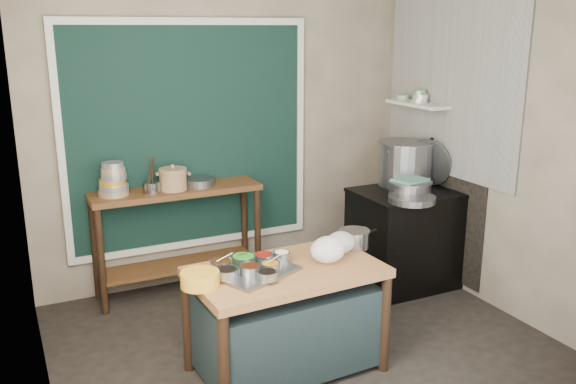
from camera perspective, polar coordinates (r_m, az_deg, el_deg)
name	(u,v)px	position (r m, az deg, el deg)	size (l,w,h in m)	color
floor	(301,343)	(4.71, 1.19, -13.91)	(3.50, 3.00, 0.02)	#292420
back_wall	(226,128)	(5.58, -5.85, 6.00)	(3.50, 0.02, 2.80)	gray
left_wall	(27,187)	(3.77, -23.24, 0.41)	(0.02, 3.00, 2.80)	gray
right_wall	(494,139)	(5.24, 18.73, 4.69)	(0.02, 3.00, 2.80)	gray
curtain_panel	(190,137)	(5.44, -9.16, 5.12)	(2.10, 0.02, 1.90)	black
curtain_frame	(190,137)	(5.43, -9.13, 5.10)	(2.22, 0.03, 2.02)	beige
tile_panel	(450,78)	(5.57, 14.95, 10.23)	(0.02, 1.70, 1.70)	#B2B2AA
soot_patch	(435,202)	(5.85, 13.60, -0.94)	(0.01, 1.30, 1.30)	black
wall_shelf	(418,104)	(5.76, 12.03, 8.05)	(0.22, 0.70, 0.03)	beige
prep_table	(286,320)	(4.19, -0.17, -11.87)	(1.25, 0.72, 0.75)	#9B6538
back_counter	(179,241)	(5.43, -10.21, -4.51)	(1.45, 0.40, 0.95)	#593719
stove_block	(406,239)	(5.63, 10.98, -4.38)	(0.90, 0.68, 0.85)	black
stove_top	(408,193)	(5.50, 11.21, -0.05)	(0.92, 0.69, 0.03)	black
condiment_tray	(256,272)	(3.94, -3.01, -7.51)	(0.50, 0.36, 0.02)	gray
condiment_bowls	(250,265)	(3.95, -3.62, -6.88)	(0.57, 0.43, 0.06)	gray
yellow_basin	(200,279)	(3.79, -8.23, -8.07)	(0.24, 0.24, 0.09)	gold
saucepan	(354,239)	(4.41, 6.19, -4.37)	(0.23, 0.23, 0.13)	gray
plastic_bag_a	(328,250)	(4.10, 3.75, -5.41)	(0.24, 0.20, 0.18)	white
plastic_bag_b	(340,243)	(4.28, 4.92, -4.74)	(0.21, 0.18, 0.16)	white
bowl_stack	(113,181)	(5.15, -16.05, 1.00)	(0.25, 0.25, 0.28)	tan
utensil_cup	(152,187)	(5.19, -12.62, 0.44)	(0.15, 0.15, 0.09)	gray
ceramic_crock	(173,180)	(5.23, -10.70, 1.09)	(0.25, 0.25, 0.17)	#967352
wide_bowl	(200,182)	(5.33, -8.28, 0.92)	(0.27, 0.27, 0.07)	gray
stock_pot	(405,163)	(5.65, 10.92, 2.64)	(0.52, 0.52, 0.40)	gray
pot_lid	(429,162)	(5.68, 13.02, 2.75)	(0.45, 0.45, 0.02)	gray
steamer	(410,188)	(5.34, 11.33, 0.37)	(0.39, 0.39, 0.13)	gray
green_cloth	(410,180)	(5.33, 11.37, 1.13)	(0.27, 0.21, 0.02)	slate
shallow_pan	(412,199)	(5.15, 11.51, -0.65)	(0.39, 0.39, 0.05)	gray
shelf_bowl_stack	(420,97)	(5.73, 12.24, 8.70)	(0.14, 0.14, 0.11)	silver
shelf_bowl_green	(403,97)	(5.94, 10.67, 8.70)	(0.13, 0.13, 0.05)	gray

